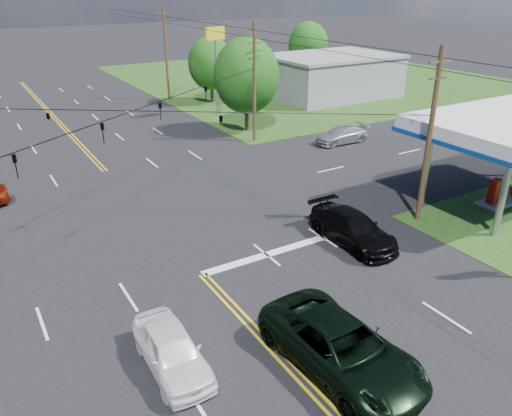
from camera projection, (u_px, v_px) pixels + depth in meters
ground at (143, 212)px, 29.23m from camera, size 280.00×280.00×0.00m
grass_ne at (304, 77)px, 70.62m from camera, size 46.00×48.00×0.03m
stop_bar at (291, 247)px, 25.35m from camera, size 10.00×0.50×0.02m
retail_ne at (331, 77)px, 58.01m from camera, size 14.00×10.00×4.40m
pole_se at (430, 136)px, 26.29m from camera, size 1.60×0.28×9.50m
pole_ne at (254, 82)px, 40.32m from camera, size 1.60×0.28×9.50m
pole_right_far at (166, 52)px, 55.02m from camera, size 1.60×0.28×10.00m
span_wire_signals at (133, 111)px, 26.75m from camera, size 26.00×18.00×1.13m
power_lines at (141, 66)px, 24.11m from camera, size 26.04×100.00×0.64m
tree_right_a at (246, 76)px, 43.15m from camera, size 5.70×5.70×8.18m
tree_right_b at (211, 64)px, 53.94m from camera, size 4.94×4.94×7.09m
tree_far_r at (308, 45)px, 66.71m from camera, size 5.32×5.32×7.63m
pickup_dkgreen at (341, 347)px, 17.09m from camera, size 3.35×6.63×1.80m
suv_black at (353, 228)px, 25.58m from camera, size 2.26×5.46×1.58m
pickup_white at (172, 350)px, 17.17m from camera, size 1.90×4.47×1.51m
sedan_far at (342, 135)px, 41.49m from camera, size 4.81×2.03×1.39m
polesign_ne at (215, 47)px, 47.11m from camera, size 2.31×0.91×8.49m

